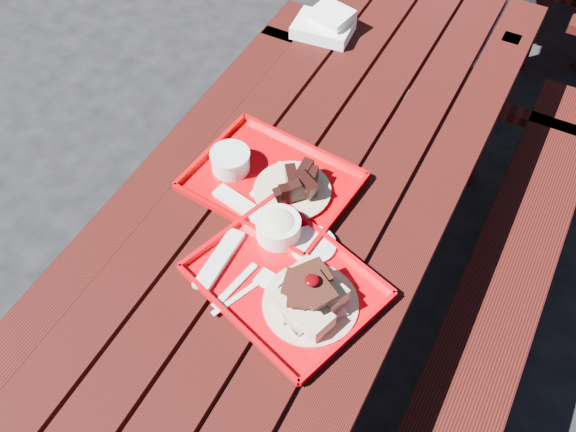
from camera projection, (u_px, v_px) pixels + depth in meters
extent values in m
plane|color=black|center=(307.00, 323.00, 2.39)|extent=(60.00, 60.00, 0.00)
cube|color=#380E0A|center=(222.00, 162.00, 1.90)|extent=(0.14, 2.40, 0.04)
cube|color=#380E0A|center=(266.00, 180.00, 1.86)|extent=(0.14, 2.40, 0.04)
cube|color=#380E0A|center=(313.00, 199.00, 1.82)|extent=(0.14, 2.40, 0.04)
cube|color=#380E0A|center=(361.00, 218.00, 1.77)|extent=(0.14, 2.40, 0.04)
cube|color=#380E0A|center=(412.00, 238.00, 1.73)|extent=(0.14, 2.40, 0.04)
cube|color=#380E0A|center=(160.00, 193.00, 2.22)|extent=(0.25, 2.40, 0.04)
cube|color=#380E0A|center=(12.00, 429.00, 1.94)|extent=(0.06, 0.06, 0.42)
cube|color=#380E0A|center=(276.00, 97.00, 2.85)|extent=(0.06, 0.06, 0.42)
cube|color=#380E0A|center=(486.00, 334.00, 1.89)|extent=(0.25, 2.40, 0.04)
cube|color=#380E0A|center=(536.00, 189.00, 2.52)|extent=(0.06, 0.06, 0.42)
cube|color=#380E0A|center=(347.00, 71.00, 2.70)|extent=(0.06, 0.06, 0.75)
cube|color=#380E0A|center=(486.00, 117.00, 2.53)|extent=(0.06, 0.06, 0.75)
cube|color=#380E0A|center=(416.00, 83.00, 2.57)|extent=(1.40, 0.06, 0.04)
cube|color=#380E0A|center=(541.00, 2.00, 3.01)|extent=(0.06, 0.06, 0.75)
cube|color=red|center=(285.00, 283.00, 1.61)|extent=(0.52, 0.45, 0.01)
cube|color=red|center=(332.00, 242.00, 1.67)|extent=(0.42, 0.15, 0.02)
cube|color=red|center=(235.00, 321.00, 1.53)|extent=(0.42, 0.15, 0.02)
cube|color=red|center=(349.00, 336.00, 1.51)|extent=(0.12, 0.32, 0.02)
cube|color=red|center=(229.00, 230.00, 1.70)|extent=(0.12, 0.32, 0.02)
cylinder|color=tan|center=(311.00, 303.00, 1.57)|extent=(0.24, 0.24, 0.01)
cube|color=#D7B58F|center=(303.00, 310.00, 1.52)|extent=(0.16, 0.11, 0.04)
cube|color=#D7B58F|center=(318.00, 285.00, 1.56)|extent=(0.16, 0.11, 0.04)
ellipsoid|color=#4C0005|center=(312.00, 277.00, 1.47)|extent=(0.04, 0.04, 0.01)
cylinder|color=white|center=(278.00, 228.00, 1.68)|extent=(0.12, 0.12, 0.06)
ellipsoid|color=beige|center=(278.00, 224.00, 1.66)|extent=(0.10, 0.10, 0.04)
cylinder|color=silver|center=(313.00, 245.00, 1.67)|extent=(0.12, 0.12, 0.01)
cube|color=white|center=(219.00, 260.00, 1.64)|extent=(0.05, 0.20, 0.02)
cube|color=white|center=(235.00, 285.00, 1.60)|extent=(0.05, 0.16, 0.01)
cube|color=white|center=(240.00, 295.00, 1.58)|extent=(0.08, 0.16, 0.00)
cube|color=white|center=(266.00, 279.00, 1.61)|extent=(0.05, 0.05, 0.00)
cube|color=#D40007|center=(272.00, 184.00, 1.82)|extent=(0.46, 0.38, 0.01)
cube|color=#D40007|center=(304.00, 145.00, 1.89)|extent=(0.43, 0.05, 0.02)
cube|color=#D40007|center=(237.00, 220.00, 1.72)|extent=(0.43, 0.05, 0.02)
cube|color=#D40007|center=(338.00, 214.00, 1.73)|extent=(0.04, 0.33, 0.02)
cube|color=#D40007|center=(211.00, 150.00, 1.88)|extent=(0.04, 0.33, 0.02)
cube|color=white|center=(286.00, 189.00, 1.79)|extent=(0.16, 0.16, 0.01)
cylinder|color=#D1B58C|center=(292.00, 190.00, 1.78)|extent=(0.22, 0.22, 0.01)
cylinder|color=silver|center=(231.00, 162.00, 1.82)|extent=(0.11, 0.11, 0.05)
cylinder|color=silver|center=(230.00, 154.00, 1.80)|extent=(0.11, 0.11, 0.01)
cube|color=white|center=(241.00, 205.00, 1.75)|extent=(0.18, 0.08, 0.01)
cube|color=white|center=(289.00, 228.00, 1.71)|extent=(0.05, 0.04, 0.00)
cube|color=white|center=(323.00, 28.00, 2.23)|extent=(0.21, 0.16, 0.05)
cube|color=white|center=(332.00, 16.00, 2.21)|extent=(0.16, 0.14, 0.04)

